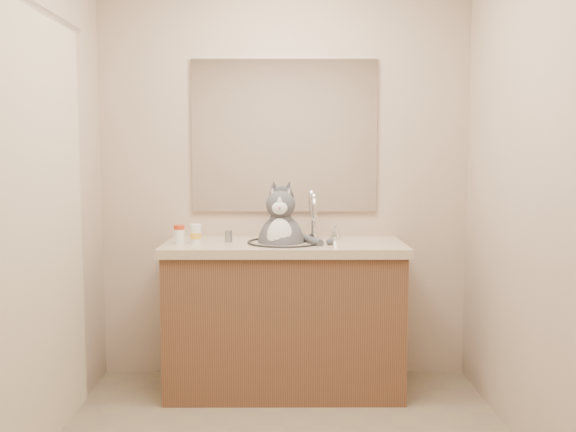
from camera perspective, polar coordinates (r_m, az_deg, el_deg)
The scene contains 8 objects.
room at distance 2.60m, azimuth -0.39°, elevation 2.35°, with size 2.22×2.52×2.42m.
vanity at distance 3.68m, azimuth -0.33°, elevation -8.63°, with size 1.34×0.59×1.12m.
mirror at distance 3.84m, azimuth -0.33°, elevation 7.13°, with size 1.10×0.02×0.90m, color white.
shower_curtain at distance 2.92m, azimuth -21.48°, elevation -1.03°, with size 0.02×1.30×1.93m.
cat at distance 3.59m, azimuth -0.59°, elevation -2.19°, with size 0.37×0.32×0.53m.
pill_bottle_redcap at distance 3.59m, azimuth -9.64°, elevation -1.61°, with size 0.08×0.08×0.10m.
pill_bottle_orange at distance 3.58m, azimuth -8.21°, elevation -1.62°, with size 0.06×0.06×0.11m.
grey_canister at distance 3.62m, azimuth -5.31°, elevation -1.80°, with size 0.05×0.05×0.07m.
Camera 1 is at (0.01, -2.60, 1.35)m, focal length 40.00 mm.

